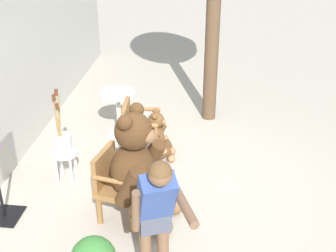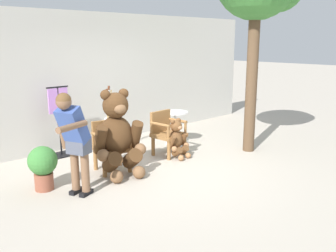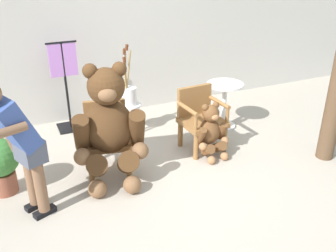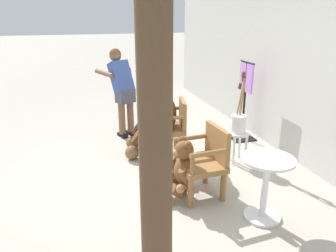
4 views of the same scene
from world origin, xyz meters
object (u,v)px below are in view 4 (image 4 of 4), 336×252
at_px(teddy_bear_large, 155,111).
at_px(wooden_chair_left, 172,125).
at_px(teddy_bear_small, 182,170).
at_px(person_visitor, 122,85).
at_px(potted_plant, 151,108).
at_px(round_side_table, 266,181).
at_px(wooden_chair_right, 204,160).
at_px(white_stool, 237,139).
at_px(brush_bucket, 239,121).
at_px(clothing_display_stand, 245,99).

bearing_deg(teddy_bear_large, wooden_chair_left, 83.60).
relative_size(teddy_bear_small, person_visitor, 0.49).
bearing_deg(potted_plant, round_side_table, 8.40).
distance_m(wooden_chair_right, white_stool, 1.13).
height_order(teddy_bear_small, round_side_table, teddy_bear_small).
height_order(teddy_bear_small, person_visitor, person_visitor).
height_order(white_stool, brush_bucket, brush_bucket).
height_order(wooden_chair_left, person_visitor, person_visitor).
xyz_separation_m(teddy_bear_large, white_stool, (0.61, 1.10, -0.35)).
bearing_deg(wooden_chair_left, round_side_table, 12.36).
height_order(teddy_bear_large, person_visitor, person_visitor).
xyz_separation_m(wooden_chair_right, teddy_bear_small, (0.01, -0.28, -0.09)).
xyz_separation_m(wooden_chair_right, round_side_table, (0.66, 0.43, -0.01)).
bearing_deg(clothing_display_stand, wooden_chair_right, -41.55).
height_order(person_visitor, round_side_table, person_visitor).
relative_size(wooden_chair_left, brush_bucket, 0.96).
distance_m(white_stool, round_side_table, 1.46).
distance_m(teddy_bear_large, brush_bucket, 1.26).
xyz_separation_m(person_visitor, potted_plant, (-0.23, 0.57, -0.52)).
bearing_deg(teddy_bear_large, clothing_display_stand, 96.86).
relative_size(person_visitor, brush_bucket, 1.72).
height_order(round_side_table, clothing_display_stand, clothing_display_stand).
relative_size(round_side_table, potted_plant, 1.06).
xyz_separation_m(wooden_chair_right, white_stool, (-0.74, 0.84, -0.11)).
xyz_separation_m(teddy_bear_large, person_visitor, (-1.00, -0.36, 0.21)).
bearing_deg(person_visitor, brush_bucket, 42.20).
height_order(wooden_chair_right, teddy_bear_small, wooden_chair_right).
relative_size(wooden_chair_right, clothing_display_stand, 0.63).
distance_m(wooden_chair_left, potted_plant, 1.26).
relative_size(person_visitor, white_stool, 3.35).
xyz_separation_m(teddy_bear_small, potted_plant, (-2.59, 0.24, 0.02)).
distance_m(wooden_chair_right, round_side_table, 0.79).
relative_size(white_stool, round_side_table, 0.64).
relative_size(brush_bucket, round_side_table, 1.25).
height_order(round_side_table, potted_plant, round_side_table).
height_order(white_stool, clothing_display_stand, clothing_display_stand).
xyz_separation_m(white_stool, round_side_table, (1.40, -0.41, 0.09)).
relative_size(white_stool, clothing_display_stand, 0.34).
relative_size(wooden_chair_right, potted_plant, 1.26).
bearing_deg(potted_plant, clothing_display_stand, 54.12).
relative_size(wooden_chair_left, teddy_bear_large, 0.60).
relative_size(wooden_chair_right, brush_bucket, 0.96).
height_order(teddy_bear_large, round_side_table, teddy_bear_large).
bearing_deg(teddy_bear_small, wooden_chair_right, 91.49).
height_order(wooden_chair_left, teddy_bear_small, wooden_chair_left).
bearing_deg(person_visitor, white_stool, 42.11).
xyz_separation_m(wooden_chair_right, brush_bucket, (-0.74, 0.85, 0.17)).
bearing_deg(person_visitor, wooden_chair_left, 30.82).
bearing_deg(clothing_display_stand, potted_plant, -125.88).
bearing_deg(wooden_chair_right, potted_plant, -179.01).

